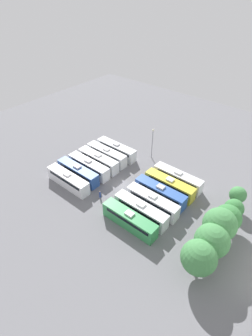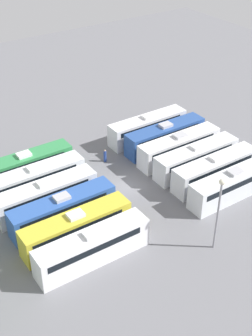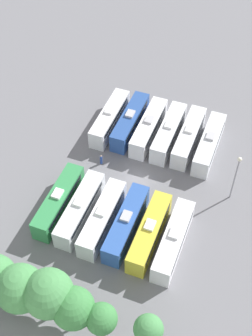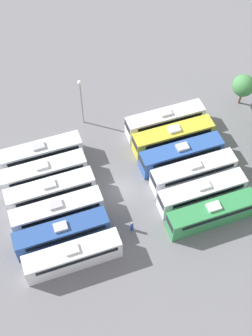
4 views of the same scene
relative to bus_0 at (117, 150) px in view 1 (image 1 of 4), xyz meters
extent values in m
plane|color=slate|center=(8.06, 8.92, -1.71)|extent=(114.44, 114.44, 0.00)
cube|color=silver|center=(0.00, -0.03, -0.15)|extent=(2.42, 11.37, 3.12)
cube|color=black|center=(0.00, 0.25, 0.72)|extent=(2.46, 9.66, 0.69)
cube|color=black|center=(0.00, -5.71, 0.71)|extent=(2.13, 0.08, 1.09)
cube|color=#B2B2B7|center=(0.00, -0.03, 1.59)|extent=(1.20, 1.60, 0.35)
cube|color=silver|center=(3.27, -0.37, -0.15)|extent=(2.42, 11.37, 3.12)
cube|color=black|center=(3.27, -0.09, 0.72)|extent=(2.46, 9.66, 0.69)
cube|color=black|center=(3.27, -6.05, 0.71)|extent=(2.13, 0.08, 1.09)
cube|color=white|center=(3.27, -0.37, 1.59)|extent=(1.20, 1.60, 0.35)
cube|color=silver|center=(6.40, -0.20, -0.15)|extent=(2.42, 11.37, 3.12)
cube|color=black|center=(6.40, 0.09, 0.72)|extent=(2.46, 9.66, 0.69)
cube|color=black|center=(6.40, -5.87, 0.71)|extent=(2.13, 0.08, 1.09)
cube|color=white|center=(6.40, -0.20, 1.59)|extent=(1.20, 1.60, 0.35)
cube|color=white|center=(9.61, -0.15, -0.15)|extent=(2.42, 11.37, 3.12)
cube|color=black|center=(9.61, 0.13, 0.72)|extent=(2.46, 9.66, 0.69)
cube|color=black|center=(9.61, -5.82, 0.71)|extent=(2.13, 0.08, 1.09)
cube|color=#B2B2B7|center=(9.61, -0.15, 1.59)|extent=(1.20, 1.60, 0.35)
cube|color=#284C93|center=(12.77, -0.38, -0.15)|extent=(2.42, 11.37, 3.12)
cube|color=black|center=(12.77, -0.09, 0.72)|extent=(2.46, 9.66, 0.69)
cube|color=black|center=(12.77, -6.05, 0.71)|extent=(2.13, 0.08, 1.09)
cube|color=#B2B2B7|center=(12.77, -0.38, 1.59)|extent=(1.20, 1.60, 0.35)
cube|color=silver|center=(16.03, 0.06, -0.15)|extent=(2.42, 11.37, 3.12)
cube|color=black|center=(16.03, 0.34, 0.72)|extent=(2.46, 9.66, 0.69)
cube|color=black|center=(16.03, -5.62, 0.71)|extent=(2.13, 0.08, 1.09)
cube|color=white|center=(16.03, 0.06, 1.59)|extent=(1.20, 1.60, 0.35)
cube|color=silver|center=(0.01, 18.12, -0.15)|extent=(2.42, 11.37, 3.12)
cube|color=black|center=(0.01, 18.41, 0.72)|extent=(2.46, 9.66, 0.69)
cube|color=black|center=(0.01, 12.45, 0.71)|extent=(2.13, 0.08, 1.09)
cube|color=silver|center=(0.01, 18.12, 1.59)|extent=(1.20, 1.60, 0.35)
cube|color=gold|center=(3.21, 18.04, -0.15)|extent=(2.42, 11.37, 3.12)
cube|color=black|center=(3.21, 18.33, 0.72)|extent=(2.46, 9.66, 0.69)
cube|color=black|center=(3.21, 12.37, 0.71)|extent=(2.13, 0.08, 1.09)
cube|color=white|center=(3.21, 18.04, 1.59)|extent=(1.20, 1.60, 0.35)
cube|color=#2D56A8|center=(6.46, 17.85, -0.15)|extent=(2.42, 11.37, 3.12)
cube|color=black|center=(6.46, 18.14, 0.72)|extent=(2.46, 9.66, 0.69)
cube|color=black|center=(6.46, 12.18, 0.71)|extent=(2.13, 0.08, 1.09)
cube|color=#B2B2B7|center=(6.46, 17.85, 1.59)|extent=(1.20, 1.60, 0.35)
cube|color=silver|center=(9.69, 18.17, -0.15)|extent=(2.42, 11.37, 3.12)
cube|color=black|center=(9.69, 18.45, 0.72)|extent=(2.46, 9.66, 0.69)
cube|color=black|center=(9.69, 12.49, 0.71)|extent=(2.13, 0.08, 1.09)
cube|color=white|center=(9.69, 18.17, 1.59)|extent=(1.20, 1.60, 0.35)
cube|color=silver|center=(13.00, 17.85, -0.15)|extent=(2.42, 11.37, 3.12)
cube|color=black|center=(13.00, 18.14, 0.72)|extent=(2.46, 9.66, 0.69)
cube|color=black|center=(13.00, 12.18, 0.71)|extent=(2.13, 0.08, 1.09)
cube|color=white|center=(13.00, 17.85, 1.59)|extent=(1.20, 1.60, 0.35)
cube|color=#338C4C|center=(16.23, 17.70, -0.15)|extent=(2.42, 11.37, 3.12)
cube|color=black|center=(16.23, 17.98, 0.72)|extent=(2.46, 9.66, 0.69)
cube|color=black|center=(16.23, 12.03, 0.71)|extent=(2.13, 0.08, 1.09)
cube|color=white|center=(16.23, 17.70, 1.59)|extent=(1.20, 1.60, 0.35)
cylinder|color=navy|center=(14.18, 7.99, -0.98)|extent=(0.36, 0.36, 1.46)
sphere|color=tan|center=(14.18, 7.99, -0.13)|extent=(0.24, 0.24, 0.24)
cylinder|color=gray|center=(-5.06, 7.44, 2.11)|extent=(0.20, 0.20, 7.64)
sphere|color=#EAE5C6|center=(-5.06, 7.44, 6.11)|extent=(0.60, 0.60, 0.60)
cylinder|color=brown|center=(-0.99, 30.79, -0.51)|extent=(0.34, 0.34, 2.41)
sphere|color=#428447|center=(-0.99, 30.79, 1.84)|extent=(3.28, 3.28, 3.28)
cylinder|color=brown|center=(3.94, 31.79, -0.18)|extent=(0.57, 0.57, 3.06)
sphere|color=#387A3D|center=(3.94, 31.79, 2.57)|extent=(3.50, 3.50, 3.50)
cylinder|color=brown|center=(7.14, 31.87, -0.28)|extent=(0.32, 0.32, 2.86)
sphere|color=#387A3D|center=(7.14, 31.87, 2.82)|extent=(4.77, 4.77, 4.77)
cylinder|color=brown|center=(10.11, 31.64, -0.02)|extent=(0.41, 0.41, 3.38)
sphere|color=#428447|center=(10.11, 31.64, 3.63)|extent=(5.58, 5.58, 5.58)
cylinder|color=brown|center=(13.50, 32.00, -0.29)|extent=(0.40, 0.40, 2.85)
sphere|color=#428447|center=(13.50, 32.00, 3.08)|extent=(5.55, 5.55, 5.55)
cylinder|color=brown|center=(17.14, 31.76, -0.52)|extent=(0.44, 0.44, 2.37)
sphere|color=#428447|center=(17.14, 31.76, 2.58)|extent=(5.49, 5.49, 5.49)
camera|label=1|loc=(41.77, 38.42, 36.37)|focal=28.00mm
camera|label=2|loc=(-28.50, 33.54, 30.03)|focal=50.00mm
camera|label=3|loc=(-5.83, 50.10, 50.03)|focal=50.00mm
camera|label=4|loc=(40.74, -2.16, 49.30)|focal=50.00mm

